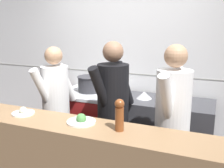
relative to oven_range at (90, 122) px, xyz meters
name	(u,v)px	position (x,y,z in m)	size (l,w,h in m)	color
wall_back_tiled	(127,63)	(0.43, 0.40, 0.85)	(8.00, 0.06, 2.60)	white
oven_range	(90,122)	(0.00, 0.00, 0.00)	(0.85, 0.71, 0.91)	maroon
prep_counter	(162,133)	(1.08, 0.00, 0.00)	(1.25, 0.65, 0.91)	#38383D
stock_pot	(90,84)	(-0.01, 0.04, 0.57)	(0.36, 0.36, 0.23)	#2D2D33
mixing_bowl_steel	(144,95)	(0.81, 0.00, 0.50)	(0.20, 0.20, 0.09)	#B7BABF
plated_dish_main	(23,112)	(-0.10, -1.26, 0.55)	(0.22, 0.22, 0.08)	white
plated_dish_appetiser	(81,120)	(0.56, -1.25, 0.55)	(0.27, 0.27, 0.09)	white
pepper_mill	(119,114)	(0.95, -1.28, 0.67)	(0.08, 0.08, 0.28)	brown
chef_head_cook	(56,105)	(-0.12, -0.66, 0.44)	(0.39, 0.70, 1.61)	black
chef_sous	(113,109)	(0.64, -0.68, 0.49)	(0.43, 0.74, 1.70)	black
chef_line	(172,120)	(1.31, -0.75, 0.49)	(0.39, 0.74, 1.69)	black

